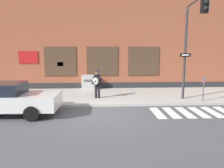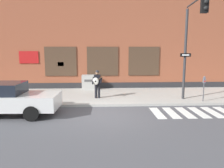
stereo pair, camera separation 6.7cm
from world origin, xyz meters
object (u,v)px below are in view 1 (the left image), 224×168
(red_car, at_px, (7,99))
(busker, at_px, (97,83))
(utility_box, at_px, (89,82))
(traffic_light, at_px, (192,34))
(parking_meter, at_px, (204,85))

(red_car, bearing_deg, busker, 34.96)
(busker, height_order, utility_box, busker)
(traffic_light, height_order, utility_box, traffic_light)
(busker, bearing_deg, traffic_light, -17.60)
(busker, relative_size, utility_box, 1.58)
(busker, bearing_deg, red_car, -145.04)
(red_car, relative_size, utility_box, 4.37)
(red_car, relative_size, busker, 2.76)
(red_car, distance_m, busker, 5.02)
(busker, xyz_separation_m, traffic_light, (4.99, -1.58, 2.76))
(busker, distance_m, utility_box, 3.17)
(red_car, distance_m, utility_box, 6.86)
(parking_meter, height_order, utility_box, parking_meter)
(parking_meter, relative_size, utility_box, 1.35)
(busker, relative_size, parking_meter, 1.17)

